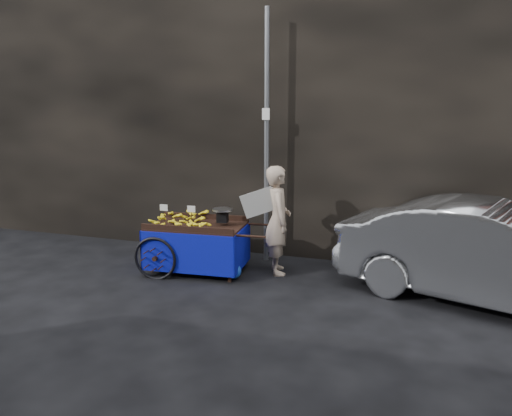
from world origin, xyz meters
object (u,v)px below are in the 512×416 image
(vendor, at_px, (278,220))
(plastic_bag, at_px, (232,271))
(banana_cart, at_px, (194,229))
(parked_car, at_px, (496,255))

(vendor, relative_size, plastic_bag, 5.99)
(banana_cart, relative_size, parked_car, 0.51)
(banana_cart, bearing_deg, plastic_bag, -18.18)
(plastic_bag, height_order, parked_car, parked_car)
(vendor, distance_m, plastic_bag, 1.03)
(vendor, xyz_separation_m, parked_car, (2.99, -0.31, -0.18))
(plastic_bag, relative_size, parked_car, 0.07)
(banana_cart, height_order, vendor, vendor)
(parked_car, bearing_deg, plastic_bag, 110.57)
(plastic_bag, bearing_deg, parked_car, 2.90)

